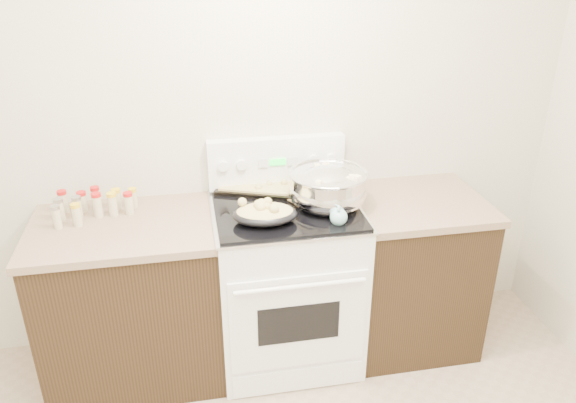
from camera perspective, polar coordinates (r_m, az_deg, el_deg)
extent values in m
cube|color=beige|center=(3.06, -7.96, 8.62)|extent=(4.00, 0.05, 2.70)
cube|color=black|center=(3.16, -15.40, -9.96)|extent=(0.90, 0.64, 0.88)
cube|color=brown|center=(2.93, -16.43, -2.57)|extent=(0.93, 0.67, 0.04)
cube|color=black|center=(3.37, 12.20, -7.20)|extent=(0.70, 0.64, 0.88)
cube|color=brown|center=(3.15, 12.97, -0.12)|extent=(0.73, 0.67, 0.04)
cube|color=white|center=(3.16, -0.17, -8.49)|extent=(0.76, 0.66, 0.92)
cube|color=white|center=(2.89, 1.08, -12.23)|extent=(0.70, 0.01, 0.55)
cube|color=black|center=(2.89, 1.11, -12.31)|extent=(0.42, 0.01, 0.22)
cylinder|color=white|center=(2.72, 1.29, -8.63)|extent=(0.65, 0.02, 0.02)
cube|color=white|center=(3.14, 1.01, -17.63)|extent=(0.70, 0.01, 0.14)
cube|color=silver|center=(2.92, -0.18, -0.90)|extent=(0.78, 0.68, 0.01)
cube|color=black|center=(2.92, -0.18, -0.68)|extent=(0.74, 0.64, 0.01)
cube|color=white|center=(3.13, -1.18, 4.06)|extent=(0.76, 0.07, 0.28)
cylinder|color=white|center=(3.05, -6.62, 3.58)|extent=(0.06, 0.02, 0.06)
cylinder|color=white|center=(3.05, -4.75, 3.72)|extent=(0.06, 0.02, 0.06)
cylinder|color=white|center=(3.12, 2.60, 4.24)|extent=(0.06, 0.02, 0.06)
cylinder|color=white|center=(3.14, 4.38, 4.35)|extent=(0.06, 0.02, 0.06)
cube|color=#19E533|center=(3.08, -1.05, 4.02)|extent=(0.09, 0.00, 0.04)
cube|color=silver|center=(3.07, -2.52, 3.91)|extent=(0.05, 0.00, 0.05)
cube|color=silver|center=(3.09, 0.42, 4.11)|extent=(0.05, 0.00, 0.05)
ellipsoid|color=silver|center=(2.92, 4.09, 1.12)|extent=(0.45, 0.45, 0.24)
cylinder|color=silver|center=(2.95, 4.05, -0.21)|extent=(0.22, 0.22, 0.01)
torus|color=silver|center=(2.88, 4.15, 2.88)|extent=(0.41, 0.41, 0.02)
cylinder|color=silver|center=(2.91, 4.11, 1.59)|extent=(0.39, 0.39, 0.14)
cylinder|color=brown|center=(2.88, 4.14, 2.66)|extent=(0.36, 0.36, 0.00)
cube|color=beige|center=(2.84, 6.55, 2.32)|extent=(0.04, 0.04, 0.02)
cube|color=beige|center=(2.78, 3.16, 1.89)|extent=(0.04, 0.04, 0.03)
cube|color=beige|center=(2.84, 6.04, 2.30)|extent=(0.04, 0.04, 0.02)
cube|color=beige|center=(3.00, 3.91, 3.72)|extent=(0.03, 0.03, 0.03)
cube|color=beige|center=(2.85, 4.86, 2.52)|extent=(0.04, 0.04, 0.03)
cube|color=beige|center=(2.85, 7.03, 2.34)|extent=(0.05, 0.05, 0.03)
cube|color=beige|center=(2.85, 6.51, 2.42)|extent=(0.04, 0.04, 0.03)
cube|color=beige|center=(2.97, 2.96, 3.55)|extent=(0.04, 0.04, 0.03)
cube|color=beige|center=(2.98, 3.73, 3.61)|extent=(0.04, 0.04, 0.02)
cube|color=beige|center=(2.94, 5.25, 3.21)|extent=(0.03, 0.03, 0.03)
ellipsoid|color=black|center=(2.75, -2.36, -1.31)|extent=(0.34, 0.25, 0.08)
ellipsoid|color=tan|center=(2.75, -2.37, -1.09)|extent=(0.31, 0.23, 0.06)
sphere|color=tan|center=(2.73, -2.12, -0.53)|extent=(0.04, 0.04, 0.04)
sphere|color=tan|center=(2.74, -2.99, -0.36)|extent=(0.05, 0.05, 0.05)
sphere|color=tan|center=(2.70, -1.41, -0.76)|extent=(0.05, 0.05, 0.05)
sphere|color=tan|center=(2.76, -2.71, -0.26)|extent=(0.05, 0.05, 0.05)
sphere|color=tan|center=(2.74, -2.78, -0.34)|extent=(0.05, 0.05, 0.05)
sphere|color=tan|center=(2.72, -2.80, -0.61)|extent=(0.05, 0.05, 0.05)
sphere|color=tan|center=(2.78, -2.08, -0.01)|extent=(0.04, 0.04, 0.04)
sphere|color=tan|center=(2.78, -4.67, -0.06)|extent=(0.04, 0.04, 0.04)
cube|color=black|center=(3.15, -3.00, 1.63)|extent=(0.51, 0.44, 0.02)
cube|color=tan|center=(3.14, -3.00, 1.83)|extent=(0.46, 0.39, 0.02)
sphere|color=tan|center=(3.14, -2.02, 2.07)|extent=(0.04, 0.04, 0.04)
sphere|color=tan|center=(3.11, -1.90, 1.79)|extent=(0.03, 0.03, 0.03)
sphere|color=tan|center=(3.07, -3.01, 1.44)|extent=(0.04, 0.04, 0.04)
sphere|color=tan|center=(3.18, -0.23, 2.35)|extent=(0.03, 0.03, 0.03)
sphere|color=tan|center=(3.11, -0.42, 1.91)|extent=(0.04, 0.04, 0.04)
sphere|color=tan|center=(3.20, -0.37, 2.61)|extent=(0.04, 0.04, 0.04)
sphere|color=tan|center=(3.20, -1.65, 2.48)|extent=(0.04, 0.04, 0.04)
sphere|color=tan|center=(3.18, -5.31, 2.25)|extent=(0.04, 0.04, 0.04)
sphere|color=tan|center=(3.23, -1.82, 2.72)|extent=(0.03, 0.03, 0.03)
sphere|color=tan|center=(3.14, -4.27, 2.06)|extent=(0.04, 0.04, 0.04)
cylinder|color=tan|center=(2.98, 0.07, 0.17)|extent=(0.16, 0.23, 0.01)
sphere|color=tan|center=(2.88, -0.79, -0.62)|extent=(0.04, 0.04, 0.04)
sphere|color=#83BBC4|center=(2.75, 5.16, -1.59)|extent=(0.09, 0.09, 0.09)
cylinder|color=#83BBC4|center=(2.84, 5.48, -0.12)|extent=(0.12, 0.26, 0.07)
cylinder|color=#BFB28C|center=(3.12, -21.85, -0.13)|extent=(0.05, 0.05, 0.10)
cylinder|color=#B21414|center=(3.10, -22.03, 0.86)|extent=(0.05, 0.05, 0.02)
cylinder|color=#BFB28C|center=(3.10, -20.14, -0.15)|extent=(0.05, 0.05, 0.09)
cylinder|color=#B21414|center=(3.08, -20.29, 0.77)|extent=(0.05, 0.05, 0.02)
cylinder|color=#BFB28C|center=(3.09, -18.89, 0.15)|extent=(0.04, 0.04, 0.11)
cylinder|color=#B21414|center=(3.06, -19.06, 1.25)|extent=(0.05, 0.05, 0.02)
cylinder|color=#BFB28C|center=(3.07, -16.99, 0.12)|extent=(0.05, 0.05, 0.09)
cylinder|color=gold|center=(3.05, -17.12, 1.06)|extent=(0.05, 0.05, 0.02)
cylinder|color=#BFB28C|center=(3.07, -15.44, 0.23)|extent=(0.04, 0.04, 0.09)
cylinder|color=gold|center=(3.04, -15.55, 1.14)|extent=(0.04, 0.04, 0.02)
cylinder|color=#BFB28C|center=(3.04, -22.17, -0.89)|extent=(0.05, 0.05, 0.10)
cylinder|color=#B2B2B7|center=(3.02, -22.35, 0.11)|extent=(0.05, 0.05, 0.02)
cylinder|color=#BFB28C|center=(3.04, -20.57, -0.68)|extent=(0.04, 0.04, 0.10)
cylinder|color=#B2B2B7|center=(3.01, -20.74, 0.32)|extent=(0.05, 0.05, 0.02)
cylinder|color=#BFB28C|center=(3.01, -18.76, -0.49)|extent=(0.05, 0.05, 0.11)
cylinder|color=#B21414|center=(2.98, -18.94, 0.64)|extent=(0.05, 0.05, 0.02)
cylinder|color=#BFB28C|center=(3.00, -17.36, -0.43)|extent=(0.05, 0.05, 0.11)
cylinder|color=gold|center=(2.97, -17.52, 0.67)|extent=(0.05, 0.05, 0.02)
cylinder|color=#BFB28C|center=(2.99, -15.85, -0.34)|extent=(0.04, 0.04, 0.10)
cylinder|color=#B21414|center=(2.97, -15.99, 0.72)|extent=(0.05, 0.05, 0.02)
cylinder|color=#BFB28C|center=(2.96, -22.41, -1.64)|extent=(0.04, 0.04, 0.10)
cylinder|color=#B2B2B7|center=(2.93, -22.61, -0.57)|extent=(0.04, 0.04, 0.02)
cylinder|color=#BFB28C|center=(2.95, -20.64, -1.44)|extent=(0.04, 0.04, 0.10)
cylinder|color=gold|center=(2.92, -20.82, -0.39)|extent=(0.05, 0.05, 0.02)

